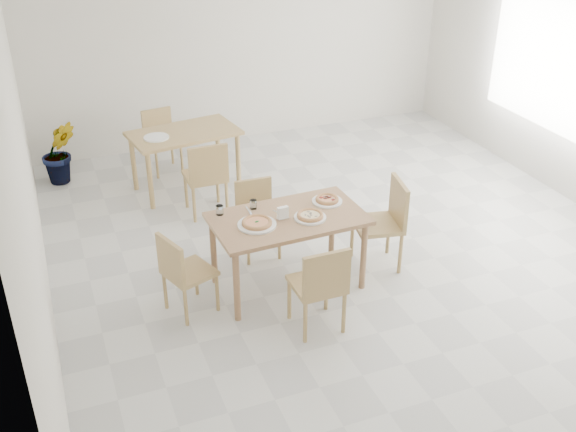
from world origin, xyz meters
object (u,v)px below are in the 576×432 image
object	(u,v)px
plate_margherita	(257,225)
pizza_mushroom	(310,215)
chair_north	(257,212)
pizza_margherita	(257,222)
main_table	(288,225)
chair_back_s	(207,174)
chair_south	(321,283)
pizza_pepperoni	(327,199)
plate_empty	(156,137)
chair_east	(386,218)
chair_west	(182,270)
napkin_holder	(283,213)
tumbler_b	(253,204)
second_table	(184,140)
chair_back_n	(161,136)
plate_pepperoni	(327,201)
tumbler_a	(220,210)
potted_plant	(60,152)
plate_mushroom	(310,217)

from	to	relation	value
plate_margherita	pizza_mushroom	distance (m)	0.50
chair_north	pizza_margherita	world-z (taller)	pizza_margherita
main_table	chair_back_s	bearing A→B (deg)	99.19
main_table	chair_south	size ratio (longest dim) A/B	1.68
pizza_margherita	pizza_pepperoni	distance (m)	0.80
plate_empty	chair_east	bearing A→B (deg)	-52.86
chair_south	chair_back_s	size ratio (longest dim) A/B	0.95
main_table	chair_west	distance (m)	1.06
chair_north	chair_west	xyz separation A→B (m)	(-0.97, -0.79, 0.01)
main_table	napkin_holder	distance (m)	0.16
tumbler_b	plate_empty	size ratio (longest dim) A/B	0.30
chair_east	second_table	xyz separation A→B (m)	(-1.43, 2.43, 0.12)
chair_back_s	plate_empty	bearing A→B (deg)	-59.57
pizza_pepperoni	tumbler_b	size ratio (longest dim) A/B	2.58
chair_east	plate_margherita	bearing A→B (deg)	-76.51
chair_south	napkin_holder	world-z (taller)	napkin_holder
pizza_margherita	chair_back_s	xyz separation A→B (m)	(-0.01, 1.71, -0.26)
chair_back_s	napkin_holder	bearing A→B (deg)	99.36
chair_west	plate_empty	world-z (taller)	chair_west
chair_back_n	plate_margherita	bearing A→B (deg)	-94.76
chair_east	chair_back_s	distance (m)	2.15
chair_back_s	chair_north	bearing A→B (deg)	106.02
second_table	chair_back_n	xyz separation A→B (m)	(-0.16, 0.69, -0.19)
plate_margherita	pizza_mushroom	xyz separation A→B (m)	(0.50, -0.05, 0.02)
chair_west	tumbler_b	world-z (taller)	tumbler_b
napkin_holder	second_table	bearing A→B (deg)	93.00
plate_pepperoni	tumbler_a	distance (m)	1.04
plate_margherita	napkin_holder	size ratio (longest dim) A/B	2.79
plate_margherita	pizza_margherita	world-z (taller)	pizza_margherita
plate_pepperoni	chair_back_n	distance (m)	3.16
chair_west	potted_plant	distance (m)	3.36
chair_east	chair_back_s	size ratio (longest dim) A/B	1.01
chair_west	chair_back_s	world-z (taller)	chair_back_s
chair_east	potted_plant	xyz separation A→B (m)	(-2.85, 3.19, -0.12)
pizza_pepperoni	chair_back_s	distance (m)	1.73
plate_mushroom	plate_empty	bearing A→B (deg)	110.48
chair_east	chair_back_n	bearing A→B (deg)	-141.86
pizza_mushroom	potted_plant	distance (m)	3.87
napkin_holder	pizza_mushroom	bearing A→B (deg)	-21.67
chair_west	chair_back_s	xyz separation A→B (m)	(0.70, 1.73, 0.06)
tumbler_a	plate_empty	bearing A→B (deg)	94.54
pizza_mushroom	tumbler_a	world-z (taller)	tumbler_a
plate_mushroom	tumbler_b	xyz separation A→B (m)	(-0.42, 0.37, 0.03)
chair_south	plate_pepperoni	size ratio (longest dim) A/B	2.95
main_table	pizza_mushroom	distance (m)	0.24
chair_north	plate_pepperoni	bearing A→B (deg)	-46.05
chair_south	napkin_holder	size ratio (longest dim) A/B	6.81
pizza_pepperoni	tumbler_a	size ratio (longest dim) A/B	2.44
tumbler_a	chair_west	bearing A→B (deg)	-143.22
plate_margherita	tumbler_a	bearing A→B (deg)	128.28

